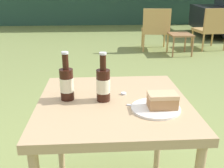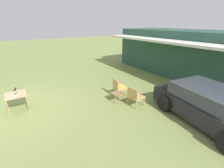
{
  "view_description": "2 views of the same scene",
  "coord_description": "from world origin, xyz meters",
  "px_view_note": "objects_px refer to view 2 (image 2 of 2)",
  "views": [
    {
      "loc": [
        -0.08,
        -1.16,
        1.21
      ],
      "look_at": [
        0.0,
        0.1,
        0.75
      ],
      "focal_mm": 42.0,
      "sensor_mm": 36.0,
      "label": 1
    },
    {
      "loc": [
        6.39,
        0.28,
        3.25
      ],
      "look_at": [
        1.59,
        3.42,
        0.9
      ],
      "focal_mm": 24.0,
      "sensor_mm": 36.0,
      "label": 2
    }
  ],
  "objects_px": {
    "cola_bottle_far": "(16,90)",
    "parked_car": "(209,105)",
    "wicker_chair_cushioned": "(119,87)",
    "wicker_chair_plain": "(135,96)",
    "cola_bottle_near": "(15,92)",
    "patio_table": "(16,96)",
    "cake_on_plate": "(12,96)",
    "garden_side_table": "(117,94)"
  },
  "relations": [
    {
      "from": "parked_car",
      "to": "garden_side_table",
      "type": "distance_m",
      "value": 3.49
    },
    {
      "from": "cola_bottle_near",
      "to": "cola_bottle_far",
      "type": "xyz_separation_m",
      "value": [
        -0.18,
        0.02,
        0.0
      ]
    },
    {
      "from": "garden_side_table",
      "to": "patio_table",
      "type": "height_order",
      "value": "patio_table"
    },
    {
      "from": "wicker_chair_plain",
      "to": "cake_on_plate",
      "type": "height_order",
      "value": "wicker_chair_plain"
    },
    {
      "from": "parked_car",
      "to": "patio_table",
      "type": "height_order",
      "value": "parked_car"
    },
    {
      "from": "parked_car",
      "to": "wicker_chair_plain",
      "type": "relative_size",
      "value": 4.81
    },
    {
      "from": "parked_car",
      "to": "wicker_chair_plain",
      "type": "xyz_separation_m",
      "value": [
        -2.16,
        -1.5,
        -0.14
      ]
    },
    {
      "from": "patio_table",
      "to": "cola_bottle_far",
      "type": "relative_size",
      "value": 3.06
    },
    {
      "from": "wicker_chair_plain",
      "to": "cake_on_plate",
      "type": "bearing_deg",
      "value": 57.79
    },
    {
      "from": "cola_bottle_far",
      "to": "parked_car",
      "type": "bearing_deg",
      "value": 49.94
    },
    {
      "from": "wicker_chair_cushioned",
      "to": "patio_table",
      "type": "distance_m",
      "value": 4.28
    },
    {
      "from": "wicker_chair_plain",
      "to": "cola_bottle_far",
      "type": "relative_size",
      "value": 3.52
    },
    {
      "from": "wicker_chair_plain",
      "to": "cola_bottle_near",
      "type": "distance_m",
      "value": 4.72
    },
    {
      "from": "parked_car",
      "to": "wicker_chair_plain",
      "type": "bearing_deg",
      "value": -136.61
    },
    {
      "from": "cola_bottle_near",
      "to": "wicker_chair_cushioned",
      "type": "bearing_deg",
      "value": 73.93
    },
    {
      "from": "wicker_chair_plain",
      "to": "patio_table",
      "type": "height_order",
      "value": "wicker_chair_plain"
    },
    {
      "from": "cake_on_plate",
      "to": "cola_bottle_far",
      "type": "bearing_deg",
      "value": 161.57
    },
    {
      "from": "garden_side_table",
      "to": "patio_table",
      "type": "bearing_deg",
      "value": -112.38
    },
    {
      "from": "cake_on_plate",
      "to": "garden_side_table",
      "type": "bearing_deg",
      "value": 70.83
    },
    {
      "from": "parked_car",
      "to": "wicker_chair_cushioned",
      "type": "distance_m",
      "value": 3.64
    },
    {
      "from": "cola_bottle_near",
      "to": "cola_bottle_far",
      "type": "relative_size",
      "value": 1.0
    },
    {
      "from": "wicker_chair_plain",
      "to": "cake_on_plate",
      "type": "xyz_separation_m",
      "value": [
        -2.09,
        -4.2,
        0.27
      ]
    },
    {
      "from": "garden_side_table",
      "to": "wicker_chair_plain",
      "type": "bearing_deg",
      "value": 26.21
    },
    {
      "from": "wicker_chair_cushioned",
      "to": "garden_side_table",
      "type": "bearing_deg",
      "value": 141.69
    },
    {
      "from": "wicker_chair_plain",
      "to": "parked_car",
      "type": "bearing_deg",
      "value": -150.88
    },
    {
      "from": "patio_table",
      "to": "cola_bottle_far",
      "type": "bearing_deg",
      "value": 171.54
    },
    {
      "from": "patio_table",
      "to": "cola_bottle_near",
      "type": "relative_size",
      "value": 3.06
    },
    {
      "from": "wicker_chair_cushioned",
      "to": "wicker_chair_plain",
      "type": "distance_m",
      "value": 1.16
    },
    {
      "from": "wicker_chair_cushioned",
      "to": "patio_table",
      "type": "xyz_separation_m",
      "value": [
        -1.14,
        -4.12,
        0.17
      ]
    },
    {
      "from": "garden_side_table",
      "to": "cake_on_plate",
      "type": "relative_size",
      "value": 2.09
    },
    {
      "from": "garden_side_table",
      "to": "cake_on_plate",
      "type": "bearing_deg",
      "value": -109.17
    },
    {
      "from": "wicker_chair_cushioned",
      "to": "cola_bottle_far",
      "type": "bearing_deg",
      "value": 78.78
    },
    {
      "from": "wicker_chair_cushioned",
      "to": "cake_on_plate",
      "type": "height_order",
      "value": "wicker_chair_cushioned"
    },
    {
      "from": "cola_bottle_near",
      "to": "garden_side_table",
      "type": "bearing_deg",
      "value": 66.94
    },
    {
      "from": "parked_car",
      "to": "cake_on_plate",
      "type": "bearing_deg",
      "value": -118.16
    },
    {
      "from": "garden_side_table",
      "to": "cola_bottle_far",
      "type": "distance_m",
      "value": 4.1
    },
    {
      "from": "patio_table",
      "to": "parked_car",
      "type": "bearing_deg",
      "value": 51.48
    },
    {
      "from": "wicker_chair_cushioned",
      "to": "cola_bottle_near",
      "type": "height_order",
      "value": "cola_bottle_near"
    },
    {
      "from": "patio_table",
      "to": "cola_bottle_near",
      "type": "distance_m",
      "value": 0.17
    },
    {
      "from": "wicker_chair_plain",
      "to": "cola_bottle_near",
      "type": "xyz_separation_m",
      "value": [
        -2.34,
        -4.09,
        0.32
      ]
    },
    {
      "from": "parked_car",
      "to": "cola_bottle_near",
      "type": "bearing_deg",
      "value": -120.31
    },
    {
      "from": "wicker_chair_cushioned",
      "to": "wicker_chair_plain",
      "type": "height_order",
      "value": "same"
    }
  ]
}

